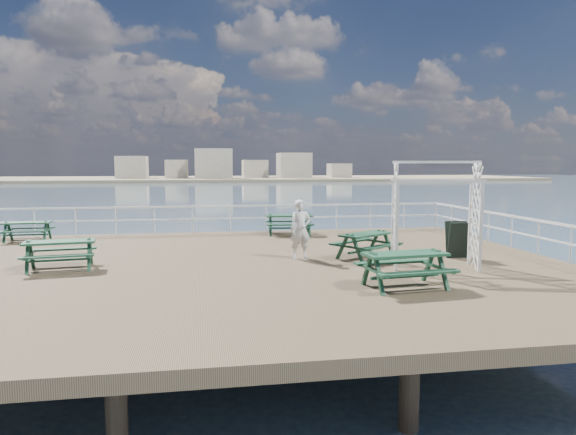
# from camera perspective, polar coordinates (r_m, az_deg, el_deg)

# --- Properties ---
(ground) EXTENTS (18.00, 14.00, 0.30)m
(ground) POSITION_cam_1_polar(r_m,az_deg,el_deg) (14.10, -4.97, -5.87)
(ground) COLOR brown
(ground) RESTS_ON ground
(sea_backdrop) EXTENTS (300.00, 300.00, 9.20)m
(sea_backdrop) POSITION_cam_1_polar(r_m,az_deg,el_deg) (148.49, -4.23, 4.73)
(sea_backdrop) COLOR #394E61
(sea_backdrop) RESTS_ON ground
(railing) EXTENTS (17.77, 13.76, 1.10)m
(railing) POSITION_cam_1_polar(r_m,az_deg,el_deg) (16.47, -5.95, -0.56)
(railing) COLOR silver
(railing) RESTS_ON ground
(picnic_table_a) EXTENTS (1.61, 1.31, 0.77)m
(picnic_table_a) POSITION_cam_1_polar(r_m,az_deg,el_deg) (20.54, -27.00, -0.95)
(picnic_table_a) COLOR #133621
(picnic_table_a) RESTS_ON ground
(picnic_table_b) EXTENTS (1.93, 1.63, 0.87)m
(picnic_table_b) POSITION_cam_1_polar(r_m,az_deg,el_deg) (19.96, 0.17, -0.30)
(picnic_table_b) COLOR #133621
(picnic_table_b) RESTS_ON ground
(picnic_table_c) EXTENTS (2.19, 2.09, 0.84)m
(picnic_table_c) POSITION_cam_1_polar(r_m,az_deg,el_deg) (15.09, 8.67, -2.50)
(picnic_table_c) COLOR #133621
(picnic_table_c) RESTS_ON ground
(picnic_table_d) EXTENTS (1.91, 1.62, 0.85)m
(picnic_table_d) POSITION_cam_1_polar(r_m,az_deg,el_deg) (14.65, -24.03, -3.17)
(picnic_table_d) COLOR #133621
(picnic_table_d) RESTS_ON ground
(picnic_table_e) EXTENTS (1.98, 1.66, 0.90)m
(picnic_table_e) POSITION_cam_1_polar(r_m,az_deg,el_deg) (11.69, 12.87, -4.87)
(picnic_table_e) COLOR #133621
(picnic_table_e) RESTS_ON ground
(trellis_arbor) EXTENTS (2.52, 1.80, 2.82)m
(trellis_arbor) POSITION_cam_1_polar(r_m,az_deg,el_deg) (14.13, 16.01, -0.30)
(trellis_arbor) COLOR silver
(trellis_arbor) RESTS_ON ground
(sandwich_board) EXTENTS (0.71, 0.56, 1.08)m
(sandwich_board) POSITION_cam_1_polar(r_m,az_deg,el_deg) (15.77, 18.37, -2.40)
(sandwich_board) COLOR black
(sandwich_board) RESTS_ON ground
(person) EXTENTS (0.66, 0.47, 1.71)m
(person) POSITION_cam_1_polar(r_m,az_deg,el_deg) (14.84, 1.40, -1.32)
(person) COLOR silver
(person) RESTS_ON ground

